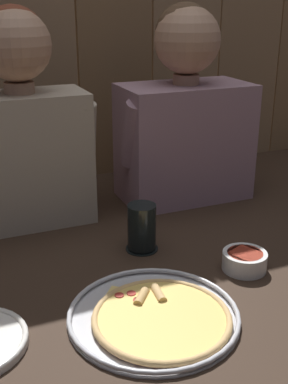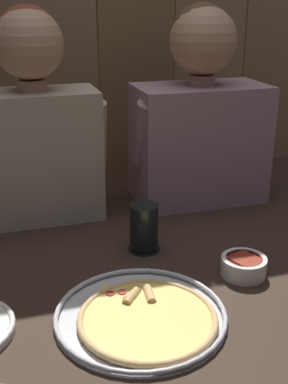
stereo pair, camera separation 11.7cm
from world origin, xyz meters
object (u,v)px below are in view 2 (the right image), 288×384
object	(u,v)px
dipping_bowl	(244,265)
diner_left	(35,122)
pizza_tray	(143,316)
diner_right	(200,114)
drinking_glass	(144,228)

from	to	relation	value
dipping_bowl	diner_left	xyz separation A→B (m)	(-0.42, 0.48, 0.26)
pizza_tray	diner_right	distance (m)	0.74
pizza_tray	drinking_glass	distance (m)	0.31
pizza_tray	diner_right	bearing A→B (deg)	58.76
drinking_glass	dipping_bowl	world-z (taller)	drinking_glass
pizza_tray	diner_left	world-z (taller)	diner_left
pizza_tray	drinking_glass	xyz separation A→B (m)	(0.09, 0.29, 0.05)
drinking_glass	diner_right	bearing A→B (deg)	47.73
drinking_glass	diner_left	size ratio (longest dim) A/B	0.21
drinking_glass	pizza_tray	bearing A→B (deg)	-106.79
pizza_tray	diner_right	size ratio (longest dim) A/B	0.59
pizza_tray	diner_left	bearing A→B (deg)	103.69
drinking_glass	diner_left	bearing A→B (deg)	128.14
diner_right	diner_left	bearing A→B (deg)	-179.94
drinking_glass	diner_left	xyz separation A→B (m)	(-0.23, 0.29, 0.22)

